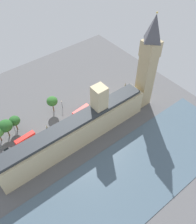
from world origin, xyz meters
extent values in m
plane|color=#565659|center=(0.00, 0.00, 0.00)|extent=(149.69, 149.69, 0.00)
cube|color=#475B6B|center=(-33.27, 0.00, 0.12)|extent=(36.53, 134.72, 0.25)
cube|color=#CCBA8E|center=(-2.00, 0.00, 6.87)|extent=(10.24, 79.69, 13.74)
cube|color=#CCBA8E|center=(-2.00, -14.34, 13.83)|extent=(6.18, 6.18, 27.66)
cube|color=#2D3338|center=(-2.00, 0.00, 14.54)|extent=(7.78, 76.50, 1.60)
cone|color=#CCBA8E|center=(2.72, -35.86, 15.07)|extent=(1.20, 1.20, 2.66)
cone|color=#CCBA8E|center=(2.72, -11.95, 14.70)|extent=(1.20, 1.20, 1.93)
cone|color=#CCBA8E|center=(2.72, 11.95, 15.31)|extent=(1.20, 1.20, 3.13)
cube|color=tan|center=(-2.12, -45.50, 15.74)|extent=(7.00, 7.00, 31.48)
cube|color=tan|center=(-2.12, -45.50, 35.64)|extent=(7.71, 7.71, 8.32)
cylinder|color=silver|center=(1.89, -45.50, 35.64)|extent=(0.25, 5.32, 5.32)
torus|color=black|center=(1.89, -45.50, 35.64)|extent=(0.24, 5.56, 5.56)
cylinder|color=silver|center=(-2.12, -49.50, 35.64)|extent=(5.32, 0.25, 5.32)
torus|color=black|center=(-2.12, -49.50, 35.64)|extent=(5.56, 0.24, 5.56)
pyramid|color=#4C4C54|center=(-2.12, -45.50, 46.24)|extent=(7.71, 7.71, 12.87)
sphere|color=gold|center=(-2.12, -45.50, 53.07)|extent=(0.80, 0.80, 0.80)
cube|color=black|center=(11.04, -26.52, 0.72)|extent=(1.98, 4.05, 0.75)
cube|color=black|center=(11.03, -26.32, 1.42)|extent=(1.63, 2.28, 0.65)
cylinder|color=black|center=(11.93, -27.78, 0.34)|extent=(0.26, 0.69, 0.68)
cylinder|color=black|center=(10.20, -27.82, 0.34)|extent=(0.26, 0.69, 0.68)
cylinder|color=black|center=(11.87, -25.21, 0.34)|extent=(0.26, 0.69, 0.68)
cylinder|color=black|center=(10.15, -25.25, 0.34)|extent=(0.26, 0.69, 0.68)
cube|color=red|center=(11.13, -12.14, 2.65)|extent=(3.62, 10.71, 4.20)
cube|color=black|center=(11.13, -12.14, 2.73)|extent=(3.64, 10.32, 0.70)
cylinder|color=black|center=(9.59, -8.61, 0.55)|extent=(0.47, 1.13, 1.10)
cylinder|color=black|center=(11.88, -8.36, 0.55)|extent=(0.47, 1.13, 1.10)
cylinder|color=black|center=(10.39, -15.92, 0.55)|extent=(0.47, 1.13, 1.10)
cylinder|color=black|center=(12.68, -15.67, 0.55)|extent=(0.47, 1.13, 1.10)
cube|color=navy|center=(11.11, 4.48, 0.72)|extent=(1.97, 4.55, 0.75)
cube|color=black|center=(11.10, 4.71, 1.42)|extent=(1.59, 2.57, 0.65)
cylinder|color=black|center=(11.97, 3.10, 0.34)|extent=(0.28, 0.69, 0.68)
cylinder|color=black|center=(10.39, 3.02, 0.34)|extent=(0.28, 0.69, 0.68)
cylinder|color=black|center=(11.83, 5.95, 0.34)|extent=(0.28, 0.69, 0.68)
cylinder|color=black|center=(10.25, 5.87, 0.34)|extent=(0.28, 0.69, 0.68)
cube|color=red|center=(12.67, 20.49, 2.65)|extent=(3.33, 10.67, 4.20)
cube|color=black|center=(12.67, 20.49, 2.73)|extent=(3.35, 10.27, 0.70)
cylinder|color=black|center=(14.11, 16.92, 0.55)|extent=(0.44, 1.12, 1.10)
cylinder|color=black|center=(11.82, 16.74, 0.55)|extent=(0.44, 1.12, 1.10)
cylinder|color=black|center=(13.53, 24.25, 0.55)|extent=(0.44, 1.12, 1.10)
cylinder|color=black|center=(11.23, 24.06, 0.55)|extent=(0.44, 1.12, 1.10)
cube|color=#B7B7BC|center=(13.51, 30.23, 0.72)|extent=(2.09, 4.25, 0.75)
cube|color=black|center=(13.49, 30.44, 1.42)|extent=(1.66, 2.42, 0.65)
cylinder|color=black|center=(14.41, 28.99, 0.34)|extent=(0.31, 0.70, 0.68)
cylinder|color=black|center=(12.83, 28.85, 0.34)|extent=(0.31, 0.70, 0.68)
cylinder|color=black|center=(14.19, 31.61, 0.34)|extent=(0.31, 0.70, 0.68)
cylinder|color=black|center=(12.61, 31.48, 0.34)|extent=(0.31, 0.70, 0.68)
cylinder|color=#336B60|center=(4.55, 19.35, 0.66)|extent=(0.52, 0.52, 1.32)
sphere|color=#8C6647|center=(4.55, 19.35, 1.45)|extent=(0.25, 0.25, 0.25)
cube|color=navy|center=(4.27, 19.29, 0.73)|extent=(0.16, 0.32, 0.24)
cylinder|color=brown|center=(21.78, 29.76, 2.28)|extent=(0.56, 0.56, 4.55)
cylinder|color=brown|center=(23.29, 20.29, 2.39)|extent=(0.56, 0.56, 4.79)
ellipsoid|color=#235623|center=(23.29, 20.29, 6.91)|extent=(5.65, 5.65, 4.80)
cylinder|color=brown|center=(21.93, 25.37, 2.63)|extent=(0.56, 0.56, 5.27)
ellipsoid|color=#235623|center=(21.93, 25.37, 7.88)|extent=(6.97, 6.97, 5.93)
cylinder|color=brown|center=(23.13, -1.67, 2.73)|extent=(0.56, 0.56, 5.45)
ellipsoid|color=#2D6628|center=(23.13, -1.67, 7.68)|extent=(5.96, 5.96, 5.06)
cylinder|color=black|center=(22.15, -6.75, 2.51)|extent=(0.18, 0.18, 5.02)
sphere|color=#F2EAC6|center=(22.15, -6.75, 5.30)|extent=(0.56, 0.56, 0.56)
cylinder|color=black|center=(22.26, 21.88, 3.06)|extent=(0.18, 0.18, 6.12)
sphere|color=#F2EAC6|center=(22.26, 21.88, 6.40)|extent=(0.56, 0.56, 0.56)
camera|label=1|loc=(-66.48, 37.04, 98.28)|focal=38.78mm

